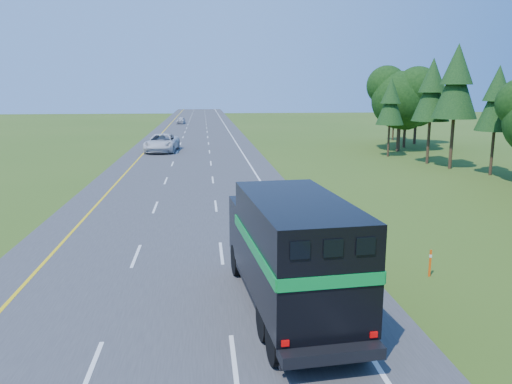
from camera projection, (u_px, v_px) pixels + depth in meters
road at (192, 159)px, 50.81m from camera, size 15.00×260.00×0.04m
lane_markings at (192, 159)px, 50.81m from camera, size 11.15×260.00×0.01m
horse_truck at (290, 250)px, 15.67m from camera, size 3.42×8.88×3.85m
white_suv at (162, 143)px, 56.95m from camera, size 3.91×7.44×2.00m
far_car at (181, 120)px, 102.79m from camera, size 1.87×4.18×1.39m
delineator at (430, 262)px, 19.04m from camera, size 0.09×0.05×1.07m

